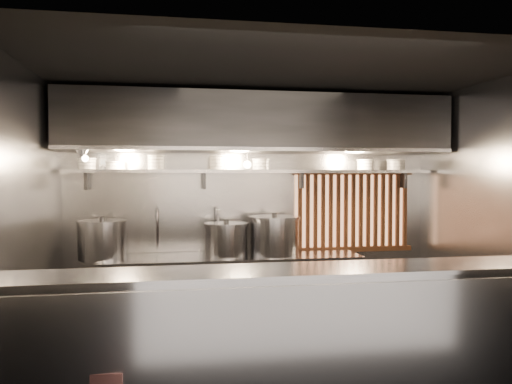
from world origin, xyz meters
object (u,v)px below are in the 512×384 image
object	(u,v)px
stock_pot_mid	(274,235)
stock_pot_right	(226,239)
heat_lamp	(83,153)
stock_pot_left	(102,239)
pendant_bulb	(247,164)

from	to	relation	value
stock_pot_mid	stock_pot_right	xyz separation A→B (m)	(-0.57, 0.00, -0.03)
heat_lamp	stock_pot_right	distance (m)	1.83
stock_pot_left	stock_pot_mid	bearing A→B (deg)	-1.76
stock_pot_right	heat_lamp	bearing A→B (deg)	-170.99
heat_lamp	stock_pot_right	size ratio (longest dim) A/B	0.63
pendant_bulb	stock_pot_left	size ratio (longest dim) A/B	0.29
heat_lamp	stock_pot_mid	world-z (taller)	heat_lamp
heat_lamp	stock_pot_mid	size ratio (longest dim) A/B	0.49
pendant_bulb	stock_pot_right	size ratio (longest dim) A/B	0.34
pendant_bulb	stock_pot_right	distance (m)	0.91
stock_pot_left	pendant_bulb	bearing A→B (deg)	1.76
stock_pot_left	stock_pot_mid	size ratio (longest dim) A/B	0.90
pendant_bulb	stock_pot_mid	bearing A→B (deg)	-20.12
heat_lamp	stock_pot_mid	xyz separation A→B (m)	(2.10, 0.24, -0.94)
pendant_bulb	stock_pot_mid	world-z (taller)	pendant_bulb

